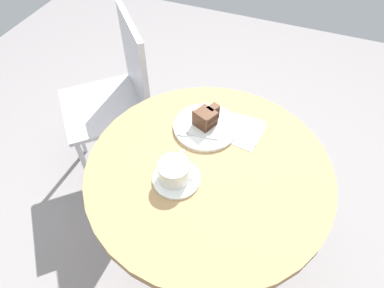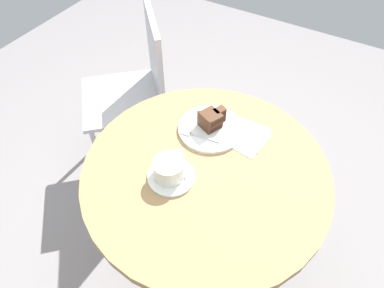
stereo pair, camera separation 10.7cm
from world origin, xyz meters
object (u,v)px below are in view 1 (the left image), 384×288
Objects in this scene: saucer at (177,179)px; fork at (193,135)px; coffee_cup at (174,170)px; teaspoon at (192,179)px; cake_plate at (206,127)px; cake_slice at (206,117)px; napkin at (242,130)px; cafe_chair at (119,91)px.

fork is at bearing 5.47° from saucer.
coffee_cup reaches higher than teaspoon.
coffee_cup reaches higher than cake_plate.
cake_slice reaches higher than napkin.
fork is 0.16× the size of cafe_chair.
coffee_cup is 0.72m from cafe_chair.
coffee_cup is at bearing 176.42° from cake_plate.
cake_slice is at bearing 16.91° from cake_plate.
coffee_cup is at bearing -124.14° from teaspoon.
cake_slice is 0.60m from cafe_chair.
cafe_chair is (0.30, 0.49, -0.20)m from fork.
cake_plate is (0.24, -0.01, 0.00)m from saucer.
cake_slice is 0.12× the size of cafe_chair.
saucer is 1.04× the size of fork.
fork is (-0.06, 0.02, 0.01)m from cake_plate.
cafe_chair reaches higher than saucer.
cake_slice is at bearing -116.33° from fork.
napkin is (0.27, -0.13, -0.00)m from saucer.
cafe_chair is (0.48, 0.50, -0.23)m from coffee_cup.
coffee_cup is at bearing 177.28° from cake_slice.
coffee_cup is 1.67× the size of teaspoon.
saucer is 0.30m from napkin.
napkin is at bearing -74.32° from cake_plate.
cake_plate is at bearing -3.58° from coffee_cup.
fork is at bearing 3.26° from coffee_cup.
teaspoon is at bearing -170.66° from cake_plate.
fork reaches higher than napkin.
saucer reaches higher than napkin.
cake_slice reaches higher than teaspoon.
saucer is 0.05m from teaspoon.
cake_slice is 0.13m from napkin.
saucer is 0.25m from cake_slice.
fork is (-0.07, 0.02, -0.03)m from cake_slice.
cafe_chair is at bearing 64.48° from cake_plate.
teaspoon is at bearing 101.11° from fork.
napkin is at bearing -26.83° from coffee_cup.
cake_slice is at bearing 100.89° from napkin.
cake_slice is 0.66× the size of napkin.
coffee_cup is 0.30m from napkin.
fork is (0.17, 0.01, -0.03)m from coffee_cup.
saucer is 1.44× the size of cake_slice.
cake_plate is 1.44× the size of napkin.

